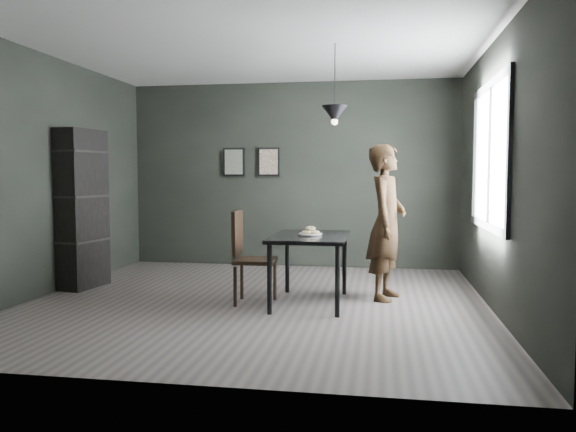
% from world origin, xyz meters
% --- Properties ---
extents(ground, '(5.00, 5.00, 0.00)m').
position_xyz_m(ground, '(0.00, 0.00, 0.00)').
color(ground, '#3B3633').
rests_on(ground, ground).
extents(back_wall, '(5.00, 0.10, 2.80)m').
position_xyz_m(back_wall, '(0.00, 2.50, 1.40)').
color(back_wall, black).
rests_on(back_wall, ground).
extents(ceiling, '(5.00, 5.00, 0.02)m').
position_xyz_m(ceiling, '(0.00, 0.00, 2.80)').
color(ceiling, silver).
rests_on(ceiling, ground).
extents(window_assembly, '(0.04, 1.96, 1.56)m').
position_xyz_m(window_assembly, '(2.47, 0.20, 1.60)').
color(window_assembly, white).
rests_on(window_assembly, ground).
extents(cafe_table, '(0.80, 1.20, 0.75)m').
position_xyz_m(cafe_table, '(0.60, 0.00, 0.67)').
color(cafe_table, black).
rests_on(cafe_table, ground).
extents(white_plate, '(0.23, 0.23, 0.01)m').
position_xyz_m(white_plate, '(0.61, -0.03, 0.76)').
color(white_plate, white).
rests_on(white_plate, cafe_table).
extents(donut_pile, '(0.20, 0.19, 0.09)m').
position_xyz_m(donut_pile, '(0.61, -0.03, 0.79)').
color(donut_pile, beige).
rests_on(donut_pile, white_plate).
extents(woman, '(0.55, 0.71, 1.74)m').
position_xyz_m(woman, '(1.42, 0.37, 0.87)').
color(woman, black).
rests_on(woman, ground).
extents(wood_chair, '(0.46, 0.46, 1.01)m').
position_xyz_m(wood_chair, '(-0.08, -0.09, 0.58)').
color(wood_chair, black).
rests_on(wood_chair, ground).
extents(shelf_unit, '(0.46, 0.70, 1.96)m').
position_xyz_m(shelf_unit, '(-2.32, 0.43, 0.98)').
color(shelf_unit, black).
rests_on(shelf_unit, ground).
extents(pendant_lamp, '(0.28, 0.28, 0.86)m').
position_xyz_m(pendant_lamp, '(0.85, 0.10, 2.05)').
color(pendant_lamp, black).
rests_on(pendant_lamp, ground).
extents(framed_print_left, '(0.34, 0.04, 0.44)m').
position_xyz_m(framed_print_left, '(-0.90, 2.47, 1.60)').
color(framed_print_left, black).
rests_on(framed_print_left, ground).
extents(framed_print_right, '(0.34, 0.04, 0.44)m').
position_xyz_m(framed_print_right, '(-0.35, 2.47, 1.60)').
color(framed_print_right, black).
rests_on(framed_print_right, ground).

